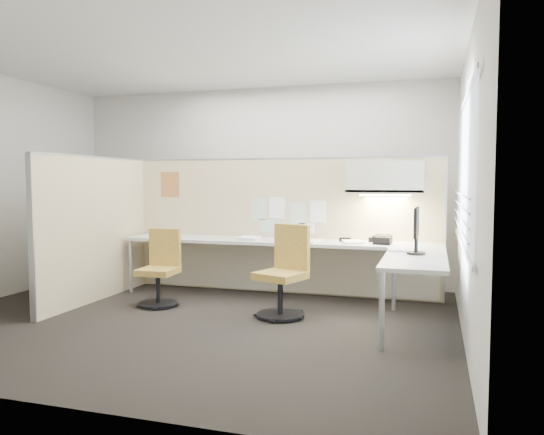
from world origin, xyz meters
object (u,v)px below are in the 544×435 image
(chair_left, at_px, (160,270))
(chair_right, at_px, (284,275))
(desk, at_px, (301,253))
(phone, at_px, (382,240))
(monitor, at_px, (416,227))

(chair_left, distance_m, chair_right, 1.55)
(desk, distance_m, phone, 0.98)
(chair_right, xyz_separation_m, monitor, (1.37, 0.04, 0.55))
(chair_left, height_order, phone, chair_left)
(chair_left, xyz_separation_m, monitor, (2.92, -0.04, 0.59))
(monitor, bearing_deg, desk, 65.33)
(chair_left, xyz_separation_m, phone, (2.51, 0.73, 0.37))
(desk, height_order, phone, phone)
(chair_left, relative_size, chair_right, 0.90)
(chair_left, relative_size, monitor, 1.88)
(phone, bearing_deg, desk, -168.04)
(chair_right, bearing_deg, chair_left, -163.52)
(chair_left, relative_size, phone, 3.92)
(desk, relative_size, phone, 17.72)
(chair_right, height_order, monitor, monitor)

